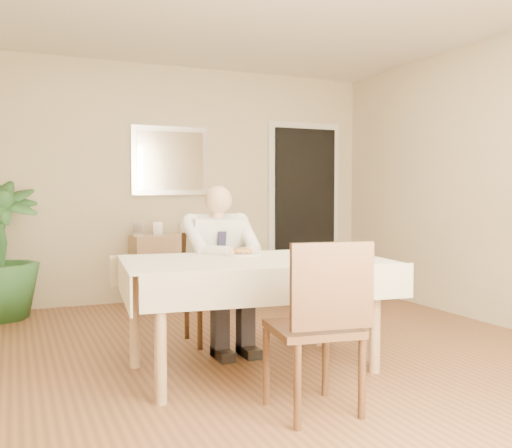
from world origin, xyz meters
name	(u,v)px	position (x,y,z in m)	size (l,w,h in m)	color
room	(275,178)	(0.00, 0.00, 1.30)	(5.00, 5.02, 2.60)	brown
doorway	(304,209)	(1.55, 2.46, 1.00)	(0.96, 0.07, 2.10)	silver
mirror	(170,161)	(-0.13, 2.47, 1.55)	(0.86, 0.04, 0.76)	silver
dining_table	(253,271)	(-0.28, -0.24, 0.67)	(1.82, 1.19, 0.75)	tan
chair_far	(211,280)	(-0.28, 0.64, 0.49)	(0.46, 0.46, 0.87)	#402814
chair_near	(321,318)	(-0.26, -1.13, 0.53)	(0.50, 0.50, 0.94)	#402814
seated_man	(223,259)	(-0.28, 0.35, 0.69)	(0.48, 0.72, 1.24)	white
plate	(243,254)	(-0.26, -0.03, 0.76)	(0.26, 0.26, 0.02)	white
food	(243,251)	(-0.26, -0.03, 0.78)	(0.14, 0.14, 0.06)	brown
knife	(251,252)	(-0.22, -0.09, 0.78)	(0.01, 0.01, 0.13)	silver
fork	(240,253)	(-0.30, -0.09, 0.78)	(0.01, 0.01, 0.13)	silver
coffee_mug	(336,251)	(0.27, -0.41, 0.80)	(0.12, 0.12, 0.10)	white
sideboard	(175,268)	(-0.13, 2.32, 0.37)	(0.92, 0.31, 0.74)	tan
photo_frame_left	(138,229)	(-0.51, 2.39, 0.81)	(0.10, 0.02, 0.14)	silver
photo_frame_center	(158,229)	(-0.30, 2.35, 0.81)	(0.10, 0.02, 0.14)	silver
photo_frame_right	(186,228)	(0.00, 2.32, 0.81)	(0.10, 0.02, 0.14)	silver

